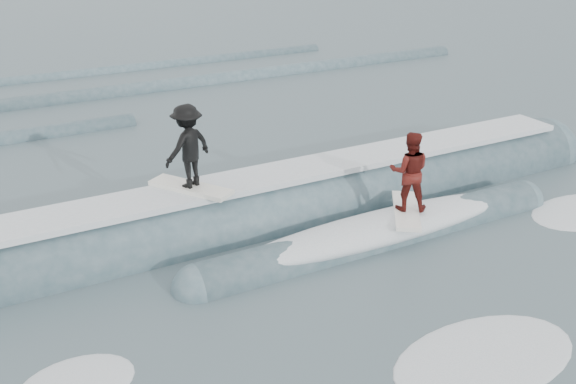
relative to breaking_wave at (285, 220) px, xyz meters
name	(u,v)px	position (x,y,z in m)	size (l,w,h in m)	color
ground	(387,321)	(-0.27, -4.55, -0.04)	(160.00, 160.00, 0.00)	#3A4D54
breaking_wave	(285,220)	(0.00, 0.00, 0.00)	(21.02, 3.89, 2.23)	#36515B
surfer_black	(188,149)	(-2.23, 0.34, 2.12)	(1.56, 1.97, 1.98)	white
surfer_red	(409,175)	(2.19, -1.86, 1.44)	(1.58, 1.97, 1.96)	white
whitewater	(554,326)	(2.34, -6.11, -0.04)	(14.98, 7.90, 0.10)	white
far_swells	(96,100)	(-1.56, 13.10, -0.04)	(39.61, 8.65, 0.80)	#36515B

